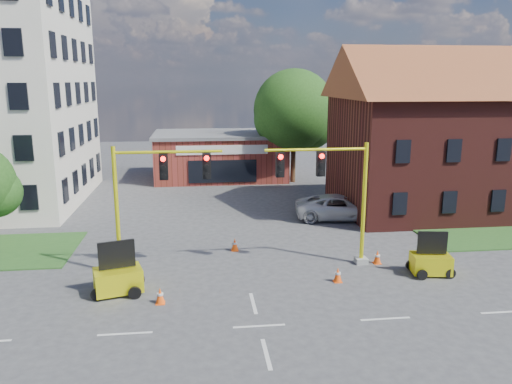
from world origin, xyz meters
TOP-DOWN VIEW (x-y plane):
  - ground at (0.00, 0.00)m, footprint 120.00×120.00m
  - lane_markings at (0.00, -3.00)m, footprint 60.00×36.00m
  - brick_shop at (0.00, 29.98)m, footprint 12.40×8.40m
  - townhouse_row at (18.00, 16.00)m, footprint 21.00×11.00m
  - tree_large at (6.87, 27.08)m, footprint 7.63×7.26m
  - signal_mast_west at (-4.36, 6.00)m, footprint 5.30×0.60m
  - signal_mast_east at (4.36, 6.00)m, footprint 5.30×0.60m
  - trailer_west at (-5.76, 3.74)m, footprint 2.30×1.84m
  - trailer_east at (8.84, 4.20)m, footprint 1.95×1.45m
  - cone_a at (-3.87, 2.44)m, footprint 0.40×0.40m
  - cone_b at (-0.26, 8.71)m, footprint 0.40×0.40m
  - cone_c at (4.15, 3.81)m, footprint 0.40×0.40m
  - cone_d at (6.81, 5.88)m, footprint 0.40×0.40m
  - pickup_white at (7.20, 14.25)m, footprint 6.18×3.44m

SIDE VIEW (x-z plane):
  - ground at x=0.00m, z-range 0.00..0.00m
  - lane_markings at x=0.00m, z-range 0.00..0.01m
  - cone_a at x=-3.87m, z-range -0.01..0.69m
  - cone_b at x=-0.26m, z-range -0.01..0.69m
  - cone_c at x=4.15m, z-range -0.01..0.69m
  - cone_d at x=6.81m, z-range -0.01..0.69m
  - trailer_east at x=8.84m, z-range -0.38..1.66m
  - trailer_west at x=-5.76m, z-range -0.43..1.86m
  - pickup_white at x=7.20m, z-range 0.00..1.63m
  - brick_shop at x=0.00m, z-range 0.01..4.31m
  - signal_mast_west at x=-4.36m, z-range 0.82..7.02m
  - signal_mast_east at x=4.36m, z-range 0.82..7.02m
  - townhouse_row at x=18.00m, z-range 0.18..11.68m
  - tree_large at x=6.87m, z-range 1.18..11.36m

